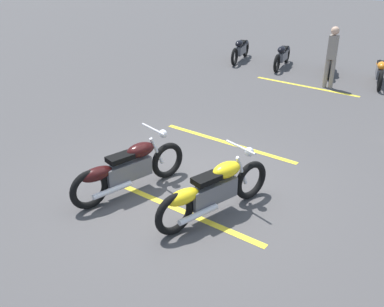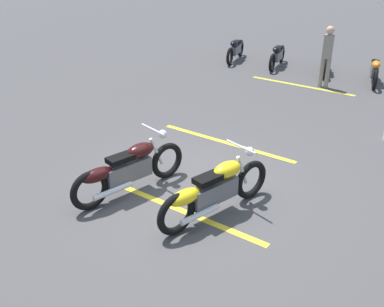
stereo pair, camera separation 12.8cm
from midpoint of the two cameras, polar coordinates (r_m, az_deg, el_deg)
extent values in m
plane|color=#474444|center=(7.47, -0.89, -4.75)|extent=(60.00, 60.00, 0.00)
torus|color=black|center=(7.14, 7.34, -3.47)|extent=(0.67, 0.30, 0.67)
torus|color=black|center=(6.24, -2.69, -8.05)|extent=(0.67, 0.30, 0.67)
cube|color=#59595E|center=(6.58, 2.37, -5.15)|extent=(0.87, 0.46, 0.32)
ellipsoid|color=yellow|center=(6.60, 4.17, -2.13)|extent=(0.58, 0.42, 0.24)
ellipsoid|color=yellow|center=(6.20, -1.55, -5.80)|extent=(0.61, 0.39, 0.22)
cube|color=black|center=(6.37, 1.54, -3.39)|extent=(0.49, 0.36, 0.09)
cylinder|color=silver|center=(6.86, 6.14, -2.20)|extent=(0.27, 0.13, 0.56)
cylinder|color=silver|center=(6.64, 6.01, 0.89)|extent=(0.22, 0.60, 0.04)
sphere|color=silver|center=(6.83, 7.14, 0.28)|extent=(0.15, 0.15, 0.15)
cylinder|color=silver|center=(6.36, 0.48, -8.09)|extent=(0.70, 0.29, 0.09)
torus|color=black|center=(7.70, -3.82, -0.95)|extent=(0.68, 0.28, 0.67)
torus|color=black|center=(6.98, -13.96, -4.81)|extent=(0.68, 0.28, 0.67)
cube|color=#59595E|center=(7.25, -9.01, -2.34)|extent=(0.87, 0.43, 0.32)
ellipsoid|color=black|center=(7.24, -7.39, 0.42)|extent=(0.58, 0.41, 0.24)
ellipsoid|color=black|center=(6.94, -13.01, -2.79)|extent=(0.60, 0.38, 0.22)
cube|color=black|center=(7.06, -10.04, -0.67)|extent=(0.49, 0.35, 0.09)
cylinder|color=silver|center=(7.46, -5.26, 0.30)|extent=(0.27, 0.12, 0.56)
cylinder|color=silver|center=(7.26, -5.72, 3.19)|extent=(0.20, 0.61, 0.04)
sphere|color=silver|center=(7.42, -4.43, 2.61)|extent=(0.15, 0.15, 0.15)
cylinder|color=silver|center=(7.04, -11.00, -4.91)|extent=(0.70, 0.27, 0.09)
torus|color=black|center=(13.53, 22.90, 8.98)|extent=(0.59, 0.24, 0.58)
torus|color=black|center=(14.84, 22.69, 10.42)|extent=(0.59, 0.24, 0.58)
cube|color=#59595E|center=(14.21, 22.83, 10.06)|extent=(0.76, 0.37, 0.28)
ellipsoid|color=orange|center=(13.92, 23.06, 10.85)|extent=(0.50, 0.35, 0.21)
ellipsoid|color=orange|center=(14.66, 22.84, 11.02)|extent=(0.53, 0.33, 0.19)
cube|color=black|center=(14.26, 22.99, 11.12)|extent=(0.42, 0.30, 0.08)
torus|color=black|center=(14.17, 16.93, 10.61)|extent=(0.58, 0.27, 0.58)
torus|color=black|center=(15.48, 16.98, 11.88)|extent=(0.58, 0.27, 0.58)
cube|color=#59595E|center=(14.85, 17.00, 11.59)|extent=(0.75, 0.40, 0.28)
ellipsoid|color=black|center=(14.56, 17.13, 12.36)|extent=(0.50, 0.37, 0.21)
ellipsoid|color=black|center=(15.30, 17.07, 12.47)|extent=(0.53, 0.35, 0.19)
cube|color=black|center=(14.90, 17.12, 12.59)|extent=(0.43, 0.31, 0.08)
torus|color=black|center=(14.58, 10.35, 11.76)|extent=(0.61, 0.20, 0.60)
torus|color=black|center=(15.90, 11.60, 12.85)|extent=(0.61, 0.20, 0.60)
cube|color=#59595E|center=(15.26, 11.07, 12.64)|extent=(0.77, 0.32, 0.29)
ellipsoid|color=black|center=(14.97, 10.94, 13.45)|extent=(0.50, 0.32, 0.21)
ellipsoid|color=black|center=(15.72, 11.55, 13.46)|extent=(0.53, 0.30, 0.20)
cube|color=black|center=(15.31, 11.25, 13.64)|extent=(0.42, 0.28, 0.08)
torus|color=black|center=(15.21, 4.80, 12.72)|extent=(0.62, 0.23, 0.61)
torus|color=black|center=(16.55, 6.23, 13.77)|extent=(0.62, 0.23, 0.61)
cube|color=#59595E|center=(15.91, 5.60, 13.57)|extent=(0.79, 0.36, 0.29)
ellipsoid|color=black|center=(15.62, 5.40, 14.37)|extent=(0.52, 0.35, 0.22)
ellipsoid|color=black|center=(16.37, 6.13, 14.37)|extent=(0.55, 0.32, 0.20)
cube|color=black|center=(15.96, 5.76, 14.55)|extent=(0.44, 0.30, 0.08)
cylinder|color=gray|center=(13.30, 16.56, 10.28)|extent=(0.12, 0.12, 0.85)
cylinder|color=gray|center=(13.27, 17.29, 10.15)|extent=(0.12, 0.12, 0.85)
cube|color=gray|center=(13.11, 17.37, 13.40)|extent=(0.21, 0.26, 0.67)
sphere|color=tan|center=(13.02, 17.65, 15.37)|extent=(0.23, 0.23, 0.23)
cube|color=yellow|center=(6.94, -2.37, -7.39)|extent=(0.26, 3.20, 0.01)
cube|color=yellow|center=(9.19, 4.13, 1.47)|extent=(0.26, 3.20, 0.01)
cube|color=yellow|center=(13.34, 14.05, 8.74)|extent=(0.26, 3.20, 0.01)
camera|label=1|loc=(0.06, 89.49, 0.25)|focal=40.11mm
camera|label=2|loc=(0.06, -90.51, -0.25)|focal=40.11mm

